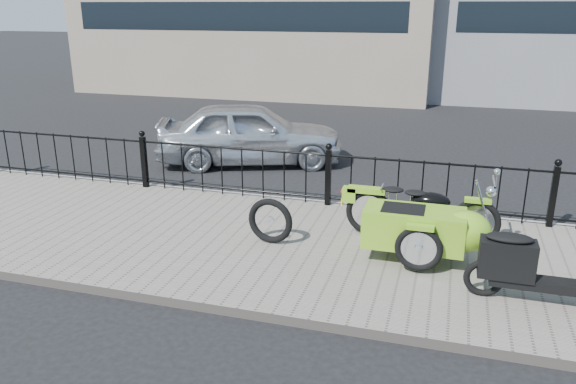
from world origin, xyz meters
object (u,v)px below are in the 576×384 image
(scooter, at_px, (532,266))
(spare_tire, at_px, (270,221))
(motorcycle_sidecar, at_px, (428,225))
(sedan_car, at_px, (250,133))

(scooter, distance_m, spare_tire, 3.45)
(motorcycle_sidecar, bearing_deg, spare_tire, -176.76)
(scooter, relative_size, spare_tire, 2.52)
(scooter, relative_size, sedan_car, 0.42)
(spare_tire, distance_m, sedan_car, 4.78)
(motorcycle_sidecar, distance_m, sedan_car, 5.89)
(spare_tire, relative_size, sedan_car, 0.17)
(motorcycle_sidecar, distance_m, scooter, 1.49)
(motorcycle_sidecar, xyz_separation_m, scooter, (1.20, -0.89, -0.03))
(scooter, bearing_deg, sedan_car, 135.84)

